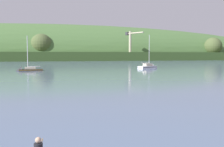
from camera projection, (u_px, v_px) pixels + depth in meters
The scene contains 4 objects.
far_shoreline_hill at pixel (62, 59), 204.16m from camera, with size 526.75×126.99×52.78m.
dockside_crane at pixel (131, 46), 175.87m from camera, with size 8.75×14.50×18.82m.
sailboat_near_mooring at pixel (149, 67), 77.63m from camera, with size 6.76×5.24×10.33m.
sailboat_midwater_white at pixel (27, 70), 65.30m from camera, with size 6.43×3.18×9.43m.
Camera 1 is at (-5.60, 1.08, 3.89)m, focal length 43.84 mm.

